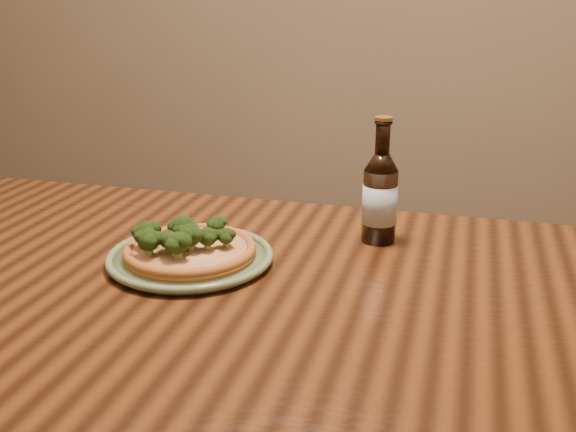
% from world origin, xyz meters
% --- Properties ---
extents(table, '(1.60, 0.90, 0.75)m').
position_xyz_m(table, '(0.00, 0.10, 0.66)').
color(table, '#4D2710').
rests_on(table, ground).
extents(plate, '(0.30, 0.30, 0.02)m').
position_xyz_m(plate, '(0.08, 0.16, 0.76)').
color(plate, '#6A7F57').
rests_on(plate, table).
extents(pizza, '(0.24, 0.24, 0.07)m').
position_xyz_m(pizza, '(0.07, 0.16, 0.78)').
color(pizza, '#AB6026').
rests_on(pizza, plate).
extents(beer_bottle, '(0.07, 0.07, 0.24)m').
position_xyz_m(beer_bottle, '(0.39, 0.36, 0.84)').
color(beer_bottle, black).
rests_on(beer_bottle, table).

